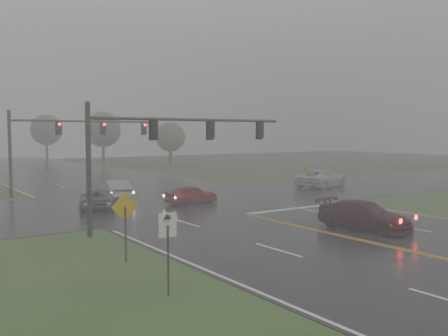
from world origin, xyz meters
TOP-DOWN VIEW (x-y plane):
  - main_road at (0.00, 20.00)m, footprint 18.00×160.00m
  - cross_street at (0.00, 22.00)m, footprint 120.00×14.00m
  - stop_bar at (4.50, 14.40)m, footprint 8.50×0.50m
  - sedan_maroon at (2.26, 6.98)m, footprint 2.85×5.34m
  - sedan_red at (-0.33, 20.31)m, footprint 4.04×1.89m
  - sedan_silver at (-4.01, 25.48)m, footprint 2.20×4.72m
  - car_grey at (-6.65, 22.11)m, footprint 3.62×5.18m
  - pickup_white at (15.06, 22.61)m, footprint 6.61×4.54m
  - signal_gantry_near at (-6.53, 13.40)m, footprint 11.92×0.29m
  - signal_gantry_far at (-6.18, 31.34)m, footprint 12.89×0.35m
  - sign_diamond_west at (-10.70, 7.90)m, footprint 1.15×0.12m
  - sign_arrow_white at (-11.22, 3.40)m, footprint 0.58×0.11m
  - sign_diamond_east at (14.61, 24.43)m, footprint 0.99×0.23m
  - tree_ne_a at (11.50, 68.44)m, footprint 5.82×5.82m
  - tree_e_near at (18.63, 58.59)m, footprint 4.63×4.63m
  - tree_n_far at (7.43, 87.16)m, footprint 5.87×5.87m

SIDE VIEW (x-z plane):
  - main_road at x=0.00m, z-range -0.01..0.01m
  - cross_street at x=0.00m, z-range -0.01..0.01m
  - stop_bar at x=4.50m, z-range 0.00..0.00m
  - sedan_maroon at x=2.26m, z-range -0.74..0.74m
  - sedan_red at x=-0.33m, z-range -0.67..0.67m
  - sedan_silver at x=-4.01m, z-range -0.75..0.75m
  - car_grey at x=-6.65m, z-range -0.66..0.66m
  - pickup_white at x=15.06m, z-range -0.84..0.84m
  - sign_diamond_east at x=14.61m, z-range 0.42..2.84m
  - sign_arrow_white at x=-11.22m, z-range 0.52..3.11m
  - sign_diamond_west at x=-10.70m, z-range 0.48..3.25m
  - tree_e_near at x=18.63m, z-range 1.06..7.85m
  - signal_gantry_near at x=-6.53m, z-range 1.33..7.89m
  - signal_gantry_far at x=-6.18m, z-range 1.41..8.28m
  - tree_ne_a at x=11.50m, z-range 1.35..9.90m
  - tree_n_far at x=7.43m, z-range 1.36..9.97m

